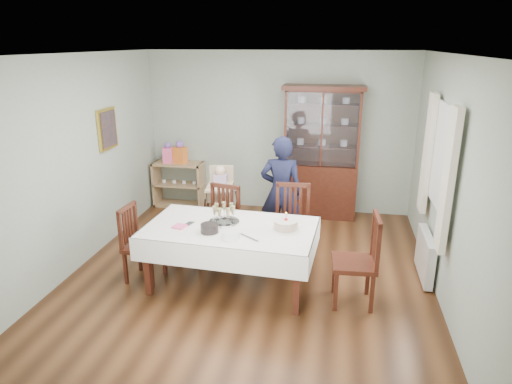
% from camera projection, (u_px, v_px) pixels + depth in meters
% --- Properties ---
extents(floor, '(5.00, 5.00, 0.00)m').
position_uv_depth(floor, '(250.00, 273.00, 5.85)').
color(floor, '#593319').
rests_on(floor, ground).
extents(room_shell, '(5.00, 5.00, 5.00)m').
position_uv_depth(room_shell, '(258.00, 134.00, 5.81)').
color(room_shell, '#9EAA99').
rests_on(room_shell, floor).
extents(dining_table, '(2.06, 1.26, 0.76)m').
position_uv_depth(dining_table, '(231.00, 256.00, 5.47)').
color(dining_table, '#451E11').
rests_on(dining_table, floor).
extents(china_cabinet, '(1.30, 0.48, 2.18)m').
position_uv_depth(china_cabinet, '(321.00, 151.00, 7.48)').
color(china_cabinet, '#451E11').
rests_on(china_cabinet, floor).
extents(sideboard, '(0.90, 0.38, 0.80)m').
position_uv_depth(sideboard, '(179.00, 184.00, 8.16)').
color(sideboard, tan).
rests_on(sideboard, floor).
extents(picture_frame, '(0.04, 0.48, 0.58)m').
position_uv_depth(picture_frame, '(107.00, 129.00, 6.46)').
color(picture_frame, gold).
rests_on(picture_frame, room_shell).
extents(window, '(0.04, 1.02, 1.22)m').
position_uv_depth(window, '(443.00, 158.00, 5.26)').
color(window, white).
rests_on(window, room_shell).
extents(curtain_left, '(0.07, 0.30, 1.55)m').
position_uv_depth(curtain_left, '(448.00, 181.00, 4.73)').
color(curtain_left, silver).
rests_on(curtain_left, room_shell).
extents(curtain_right, '(0.07, 0.30, 1.55)m').
position_uv_depth(curtain_right, '(428.00, 154.00, 5.88)').
color(curtain_right, silver).
rests_on(curtain_right, room_shell).
extents(radiator, '(0.10, 0.80, 0.55)m').
position_uv_depth(radiator, '(425.00, 255.00, 5.67)').
color(radiator, white).
rests_on(radiator, floor).
extents(chair_far_left, '(0.55, 0.55, 1.01)m').
position_uv_depth(chair_far_left, '(220.00, 239.00, 6.15)').
color(chair_far_left, '#451E11').
rests_on(chair_far_left, floor).
extents(chair_far_right, '(0.50, 0.50, 1.06)m').
position_uv_depth(chair_far_right, '(291.00, 241.00, 6.05)').
color(chair_far_right, '#451E11').
rests_on(chair_far_right, floor).
extents(chair_end_left, '(0.46, 0.46, 0.95)m').
position_uv_depth(chair_end_left, '(144.00, 258.00, 5.64)').
color(chair_end_left, '#451E11').
rests_on(chair_end_left, floor).
extents(chair_end_right, '(0.50, 0.50, 1.06)m').
position_uv_depth(chair_end_right, '(355.00, 277.00, 5.11)').
color(chair_end_right, '#451E11').
rests_on(chair_end_right, floor).
extents(woman, '(0.60, 0.40, 1.62)m').
position_uv_depth(woman, '(281.00, 192.00, 6.41)').
color(woman, black).
rests_on(woman, floor).
extents(high_chair, '(0.54, 0.54, 1.10)m').
position_uv_depth(high_chair, '(221.00, 209.00, 6.88)').
color(high_chair, black).
rests_on(high_chair, floor).
extents(champagne_tray, '(0.37, 0.37, 0.23)m').
position_uv_depth(champagne_tray, '(224.00, 217.00, 5.45)').
color(champagne_tray, silver).
rests_on(champagne_tray, dining_table).
extents(birthday_cake, '(0.32, 0.32, 0.22)m').
position_uv_depth(birthday_cake, '(286.00, 225.00, 5.25)').
color(birthday_cake, white).
rests_on(birthday_cake, dining_table).
extents(plate_stack_dark, '(0.22, 0.22, 0.10)m').
position_uv_depth(plate_stack_dark, '(210.00, 228.00, 5.19)').
color(plate_stack_dark, black).
rests_on(plate_stack_dark, dining_table).
extents(plate_stack_white, '(0.21, 0.21, 0.08)m').
position_uv_depth(plate_stack_white, '(231.00, 235.00, 5.03)').
color(plate_stack_white, white).
rests_on(plate_stack_white, dining_table).
extents(napkin_stack, '(0.17, 0.17, 0.02)m').
position_uv_depth(napkin_stack, '(179.00, 226.00, 5.34)').
color(napkin_stack, '#F2598D').
rests_on(napkin_stack, dining_table).
extents(cutlery, '(0.13, 0.17, 0.01)m').
position_uv_depth(cutlery, '(186.00, 224.00, 5.44)').
color(cutlery, silver).
rests_on(cutlery, dining_table).
extents(cake_knife, '(0.25, 0.20, 0.01)m').
position_uv_depth(cake_knife, '(249.00, 238.00, 5.04)').
color(cake_knife, silver).
rests_on(cake_knife, dining_table).
extents(gift_bag_pink, '(0.22, 0.18, 0.36)m').
position_uv_depth(gift_bag_pink, '(168.00, 154.00, 7.99)').
color(gift_bag_pink, '#F2598D').
rests_on(gift_bag_pink, sideboard).
extents(gift_bag_orange, '(0.25, 0.20, 0.40)m').
position_uv_depth(gift_bag_orange, '(180.00, 153.00, 7.95)').
color(gift_bag_orange, orange).
rests_on(gift_bag_orange, sideboard).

